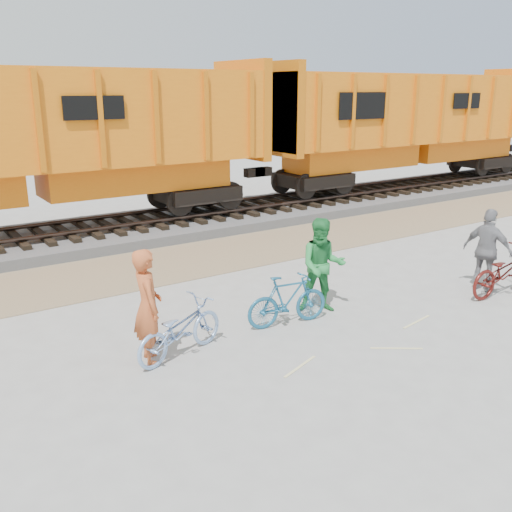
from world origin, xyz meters
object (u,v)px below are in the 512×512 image
object	(u,v)px
hopper_car_right	(410,122)
person_solo	(148,307)
bicycle_blue	(180,329)
hopper_car_center	(26,139)
bicycle_teal	(288,300)
person_woman	(487,250)
person_man	(322,266)
bicycle_maroon	(504,272)

from	to	relation	value
hopper_car_right	person_solo	bearing A→B (deg)	-151.48
bicycle_blue	hopper_car_right	bearing A→B (deg)	-77.07
hopper_car_center	bicycle_teal	bearing A→B (deg)	-72.81
hopper_car_right	person_solo	distance (m)	17.42
bicycle_blue	bicycle_teal	xyz separation A→B (m)	(2.27, 0.05, 0.02)
person_solo	person_woman	size ratio (longest dim) A/B	1.04
hopper_car_right	person_man	bearing A→B (deg)	-144.64
bicycle_teal	bicycle_maroon	distance (m)	5.05
bicycle_teal	person_man	distance (m)	1.12
hopper_car_right	person_solo	size ratio (longest dim) A/B	7.30
hopper_car_center	person_man	bearing A→B (deg)	-66.24
hopper_car_center	person_solo	bearing A→B (deg)	-91.39
bicycle_teal	person_woman	size ratio (longest dim) A/B	0.90
bicycle_blue	person_solo	bearing A→B (deg)	61.99
bicycle_blue	bicycle_maroon	xyz separation A→B (m)	(7.15, -1.23, 0.05)
bicycle_teal	hopper_car_center	bearing A→B (deg)	26.15
hopper_car_center	bicycle_blue	xyz separation A→B (m)	(0.30, -8.36, -2.53)
bicycle_blue	person_solo	xyz separation A→B (m)	(-0.50, 0.10, 0.48)
hopper_car_right	person_man	xyz separation A→B (m)	(-11.43, -8.11, -2.06)
hopper_car_center	bicycle_blue	world-z (taller)	hopper_car_center
bicycle_blue	person_woman	bearing A→B (deg)	-113.41
person_man	person_woman	xyz separation A→B (m)	(3.78, -1.08, -0.03)
bicycle_teal	person_woman	distance (m)	4.88
person_solo	person_woman	world-z (taller)	person_solo
hopper_car_right	person_woman	bearing A→B (deg)	-129.77
hopper_car_right	bicycle_teal	distance (m)	15.16
bicycle_teal	person_woman	bearing A→B (deg)	-91.47
hopper_car_right	bicycle_blue	distance (m)	17.10
hopper_car_center	hopper_car_right	size ratio (longest dim) A/B	1.00
hopper_car_center	person_solo	world-z (taller)	hopper_car_center
person_man	person_woman	distance (m)	3.93
hopper_car_right	bicycle_teal	world-z (taller)	hopper_car_right
bicycle_maroon	person_solo	world-z (taller)	person_solo
hopper_car_center	hopper_car_right	bearing A→B (deg)	0.00
person_solo	person_woman	distance (m)	7.61
bicycle_maroon	person_woman	size ratio (longest dim) A/B	1.08
bicycle_maroon	person_man	distance (m)	4.18
bicycle_blue	bicycle_teal	size ratio (longest dim) A/B	1.10
hopper_car_right	bicycle_blue	size ratio (longest dim) A/B	7.69
bicycle_teal	bicycle_maroon	xyz separation A→B (m)	(4.88, -1.28, 0.03)
bicycle_maroon	hopper_car_right	bearing A→B (deg)	-35.72
bicycle_blue	hopper_car_center	bearing A→B (deg)	-14.65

